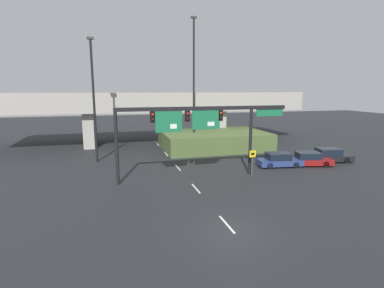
{
  "coord_description": "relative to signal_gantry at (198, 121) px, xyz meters",
  "views": [
    {
      "loc": [
        -6.21,
        -14.53,
        7.76
      ],
      "look_at": [
        0.0,
        8.56,
        3.39
      ],
      "focal_mm": 28.0,
      "sensor_mm": 36.0,
      "label": 1
    }
  ],
  "objects": [
    {
      "name": "overpass_bridge",
      "position": [
        -0.94,
        19.9,
        0.12
      ],
      "size": [
        43.44,
        9.72,
        7.35
      ],
      "color": "#A39E93",
      "rests_on": "ground"
    },
    {
      "name": "parked_sedan_far_right",
      "position": [
        15.5,
        2.15,
        -4.41
      ],
      "size": [
        4.83,
        2.65,
        1.49
      ],
      "rotation": [
        0.0,
        0.0,
        -0.17
      ],
      "color": "black",
      "rests_on": "ground"
    },
    {
      "name": "grass_embankment",
      "position": [
        5.86,
        12.6,
        -3.99
      ],
      "size": [
        13.48,
        9.23,
        2.23
      ],
      "color": "#4C6033",
      "rests_on": "ground"
    },
    {
      "name": "speed_limit_sign",
      "position": [
        4.84,
        -0.82,
        -3.5
      ],
      "size": [
        0.6,
        0.11,
        2.46
      ],
      "color": "#4C4C4C",
      "rests_on": "ground"
    },
    {
      "name": "parked_sedan_near_right",
      "position": [
        9.16,
        1.79,
        -4.44
      ],
      "size": [
        4.64,
        2.42,
        1.43
      ],
      "rotation": [
        0.0,
        0.0,
        -0.14
      ],
      "color": "navy",
      "rests_on": "ground"
    },
    {
      "name": "signal_gantry",
      "position": [
        0.0,
        0.0,
        0.0
      ],
      "size": [
        15.28,
        0.44,
        6.33
      ],
      "color": "black",
      "rests_on": "ground"
    },
    {
      "name": "highway_light_pole_near",
      "position": [
        -8.87,
        8.71,
        1.77
      ],
      "size": [
        0.7,
        0.36,
        13.0
      ],
      "color": "black",
      "rests_on": "ground"
    },
    {
      "name": "highway_light_pole_far",
      "position": [
        3.14,
        12.81,
        3.57
      ],
      "size": [
        0.7,
        0.36,
        16.57
      ],
      "color": "black",
      "rests_on": "ground"
    },
    {
      "name": "parked_sedan_mid_right",
      "position": [
        12.37,
        1.36,
        -4.45
      ],
      "size": [
        4.72,
        2.89,
        1.41
      ],
      "rotation": [
        0.0,
        0.0,
        -0.25
      ],
      "color": "maroon",
      "rests_on": "ground"
    },
    {
      "name": "ground_plane",
      "position": [
        -0.94,
        -10.05,
        -5.1
      ],
      "size": [
        160.0,
        160.0,
        0.0
      ],
      "primitive_type": "plane",
      "color": "black"
    },
    {
      "name": "lane_markings",
      "position": [
        -0.94,
        3.99,
        -5.1
      ],
      "size": [
        0.14,
        29.02,
        0.01
      ],
      "color": "silver",
      "rests_on": "ground"
    }
  ]
}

